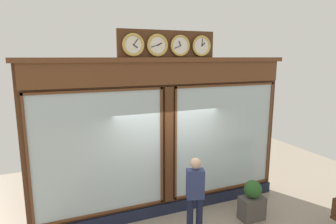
% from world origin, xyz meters
% --- Properties ---
extents(shop_facade, '(6.21, 0.42, 4.28)m').
position_xyz_m(shop_facade, '(0.00, -0.13, 1.89)').
color(shop_facade, '#4C2B16').
rests_on(shop_facade, ground_plane).
extents(pedestrian, '(0.41, 0.32, 1.69)m').
position_xyz_m(pedestrian, '(-0.21, 0.96, 0.93)').
color(pedestrian, '#191E38').
rests_on(pedestrian, ground_plane).
extents(planter_box, '(0.56, 0.36, 0.55)m').
position_xyz_m(planter_box, '(-1.69, 0.98, 0.27)').
color(planter_box, '#4C4742').
rests_on(planter_box, ground_plane).
extents(planter_shrub, '(0.40, 0.40, 0.40)m').
position_xyz_m(planter_shrub, '(-1.69, 0.98, 0.75)').
color(planter_shrub, '#285623').
rests_on(planter_shrub, planter_box).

